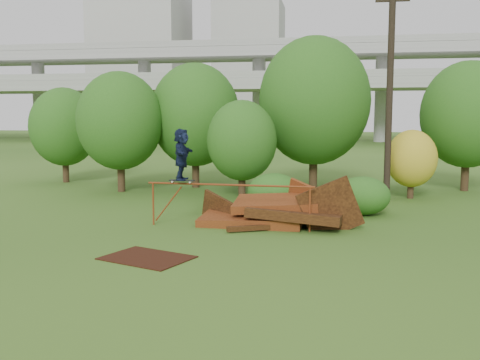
% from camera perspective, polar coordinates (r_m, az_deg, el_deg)
% --- Properties ---
extents(ground, '(240.00, 240.00, 0.00)m').
position_cam_1_polar(ground, '(15.33, 1.68, -6.88)').
color(ground, '#2D5116').
rests_on(ground, ground).
extents(scrap_pile, '(5.74, 3.31, 2.20)m').
position_cam_1_polar(scrap_pile, '(18.05, 3.75, -3.48)').
color(scrap_pile, '#441F0C').
rests_on(scrap_pile, ground).
extents(grind_rail, '(5.53, 0.31, 1.46)m').
position_cam_1_polar(grind_rail, '(17.31, -1.18, -1.25)').
color(grind_rail, maroon).
rests_on(grind_rail, ground).
extents(skateboard, '(0.86, 0.26, 0.09)m').
position_cam_1_polar(skateboard, '(17.71, -6.22, -0.05)').
color(skateboard, black).
rests_on(skateboard, grind_rail).
extents(skater, '(0.64, 1.61, 1.69)m').
position_cam_1_polar(skater, '(17.62, -6.25, 2.74)').
color(skater, '#111A35').
rests_on(skater, skateboard).
extents(flat_plate, '(2.55, 2.20, 0.03)m').
position_cam_1_polar(flat_plate, '(14.06, -9.89, -8.17)').
color(flat_plate, black).
rests_on(flat_plate, ground).
extents(tree_0, '(4.10, 4.10, 5.79)m').
position_cam_1_polar(tree_0, '(26.41, -12.70, 6.16)').
color(tree_0, black).
rests_on(tree_0, ground).
extents(tree_1, '(4.56, 4.56, 6.34)m').
position_cam_1_polar(tree_1, '(27.45, -4.80, 6.93)').
color(tree_1, black).
rests_on(tree_1, ground).
extents(tree_2, '(3.10, 3.10, 4.36)m').
position_cam_1_polar(tree_2, '(23.62, 0.21, 4.23)').
color(tree_2, black).
rests_on(tree_2, ground).
extents(tree_3, '(5.40, 5.40, 7.49)m').
position_cam_1_polar(tree_3, '(26.44, 7.93, 8.35)').
color(tree_3, black).
rests_on(tree_3, ground).
extents(tree_4, '(2.21, 2.21, 3.06)m').
position_cam_1_polar(tree_4, '(24.84, 17.84, 2.18)').
color(tree_4, black).
rests_on(tree_4, ground).
extents(tree_5, '(4.50, 4.50, 6.32)m').
position_cam_1_polar(tree_5, '(28.29, 23.14, 6.43)').
color(tree_5, black).
rests_on(tree_5, ground).
extents(tree_6, '(3.74, 3.74, 5.23)m').
position_cam_1_polar(tree_6, '(31.08, -18.25, 5.40)').
color(tree_6, black).
rests_on(tree_6, ground).
extents(shrub_left, '(2.07, 1.92, 1.44)m').
position_cam_1_polar(shrub_left, '(20.88, 3.65, -1.24)').
color(shrub_left, '#184813').
rests_on(shrub_left, ground).
extents(shrub_right, '(2.02, 1.85, 1.43)m').
position_cam_1_polar(shrub_right, '(20.26, 12.95, -1.65)').
color(shrub_right, '#184813').
rests_on(shrub_right, ground).
extents(utility_pole, '(1.40, 0.28, 9.17)m').
position_cam_1_polar(utility_pole, '(23.85, 15.67, 9.01)').
color(utility_pole, black).
rests_on(utility_pole, ground).
extents(freeway_overpass, '(160.00, 15.00, 13.70)m').
position_cam_1_polar(freeway_overpass, '(77.99, 8.43, 11.59)').
color(freeway_overpass, gray).
rests_on(freeway_overpass, ground).
extents(building_left, '(18.00, 16.00, 35.00)m').
position_cam_1_polar(building_left, '(117.67, -10.45, 13.40)').
color(building_left, '#9E9E99').
rests_on(building_left, ground).
extents(building_right, '(14.00, 14.00, 28.00)m').
position_cam_1_polar(building_right, '(118.60, 1.04, 11.75)').
color(building_right, '#9E9E99').
rests_on(building_right, ground).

